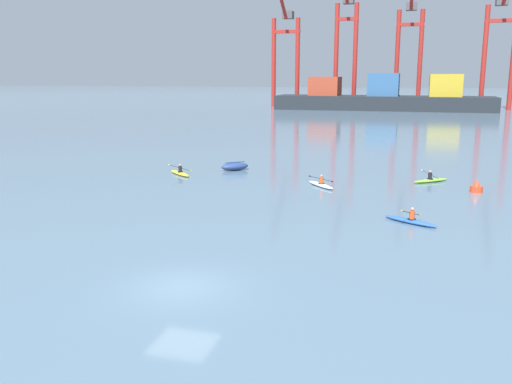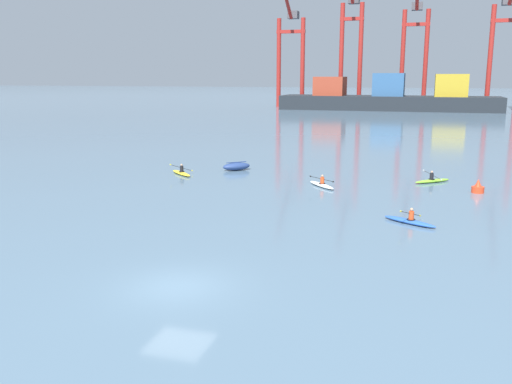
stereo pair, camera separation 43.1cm
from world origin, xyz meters
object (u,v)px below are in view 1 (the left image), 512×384
(gantry_crane_west, at_px, (285,45))
(kayak_white, at_px, (321,184))
(gantry_crane_east_mid, at_px, (409,42))
(channel_buoy, at_px, (476,187))
(kayak_lime, at_px, (431,180))
(kayak_blue, at_px, (410,220))
(container_barge, at_px, (384,98))
(kayak_yellow, at_px, (180,173))
(capsized_dinghy, at_px, (235,166))
(gantry_crane_east, at_px, (501,37))
(gantry_crane_west_mid, at_px, (346,38))

(gantry_crane_west, xyz_separation_m, kayak_white, (28.60, -109.57, -16.37))
(gantry_crane_west, distance_m, gantry_crane_east_mid, 32.97)
(channel_buoy, bearing_deg, kayak_lime, 134.43)
(kayak_lime, relative_size, kayak_blue, 0.92)
(gantry_crane_east_mid, bearing_deg, container_barge, -110.21)
(kayak_white, bearing_deg, kayak_yellow, 171.81)
(channel_buoy, bearing_deg, capsized_dinghy, 168.01)
(gantry_crane_east, height_order, capsized_dinghy, gantry_crane_east)
(gantry_crane_east_mid, height_order, channel_buoy, gantry_crane_east_mid)
(gantry_crane_west, xyz_separation_m, channel_buoy, (39.90, -108.48, -16.18))
(gantry_crane_east_mid, distance_m, kayak_yellow, 116.52)
(gantry_crane_west_mid, distance_m, channel_buoy, 113.49)
(gantry_crane_west_mid, distance_m, gantry_crane_east_mid, 17.04)
(kayak_white, bearing_deg, gantry_crane_east_mid, 88.15)
(kayak_white, bearing_deg, capsized_dinghy, 148.48)
(kayak_white, xyz_separation_m, kayak_yellow, (-12.54, 1.81, -0.00))
(gantry_crane_west_mid, distance_m, gantry_crane_east, 37.77)
(container_barge, bearing_deg, gantry_crane_east, 15.93)
(gantry_crane_west, relative_size, gantry_crane_west_mid, 0.93)
(gantry_crane_west, bearing_deg, gantry_crane_east, -0.05)
(gantry_crane_west_mid, bearing_deg, kayak_yellow, -90.07)
(kayak_white, distance_m, kayak_yellow, 12.67)
(gantry_crane_west_mid, xyz_separation_m, kayak_white, (12.41, -110.63, -18.05))
(gantry_crane_west, distance_m, channel_buoy, 116.71)
(gantry_crane_east_mid, xyz_separation_m, kayak_yellow, (-16.30, -114.11, -17.04))
(gantry_crane_east, bearing_deg, capsized_dinghy, -108.11)
(container_barge, xyz_separation_m, kayak_blue, (8.21, -111.22, -2.89))
(kayak_lime, bearing_deg, gantry_crane_west_mid, 100.95)
(channel_buoy, relative_size, kayak_blue, 0.31)
(gantry_crane_west, relative_size, channel_buoy, 34.17)
(container_barge, xyz_separation_m, channel_buoy, (12.71, -100.79, -2.70))
(kayak_blue, relative_size, kayak_yellow, 1.10)
(container_barge, height_order, kayak_yellow, container_barge)
(gantry_crane_east, bearing_deg, kayak_yellow, -109.37)
(gantry_crane_west, relative_size, kayak_yellow, 11.68)
(kayak_yellow, bearing_deg, container_barge, 83.65)
(capsized_dinghy, distance_m, kayak_white, 10.24)
(kayak_blue, distance_m, kayak_white, 11.54)
(container_barge, height_order, capsized_dinghy, container_barge)
(gantry_crane_east, distance_m, channel_buoy, 110.68)
(gantry_crane_east, bearing_deg, kayak_blue, -98.87)
(gantry_crane_west, height_order, channel_buoy, gantry_crane_west)
(capsized_dinghy, bearing_deg, kayak_blue, -43.40)
(container_barge, bearing_deg, kayak_yellow, -96.35)
(container_barge, bearing_deg, gantry_crane_east_mid, 69.79)
(capsized_dinghy, distance_m, kayak_lime, 16.92)
(kayak_white, bearing_deg, gantry_crane_west_mid, 96.40)
(gantry_crane_east, height_order, kayak_white, gantry_crane_east)
(gantry_crane_west, distance_m, kayak_blue, 125.13)
(container_barge, bearing_deg, gantry_crane_west_mid, 141.54)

